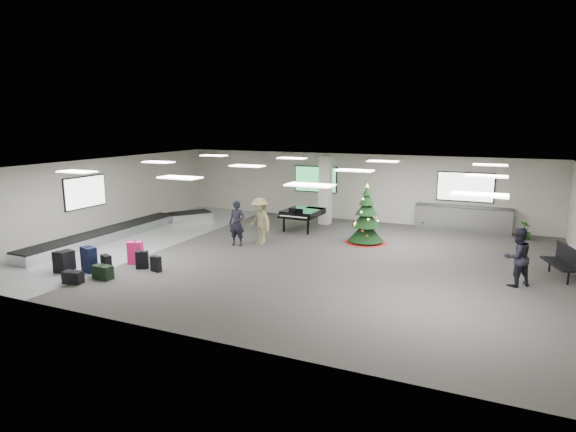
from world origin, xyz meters
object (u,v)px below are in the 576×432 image
at_px(pink_suitcase, 135,253).
at_px(christmas_tree, 366,222).
at_px(traveler_a, 237,223).
at_px(grand_piano, 302,213).
at_px(bench, 564,261).
at_px(service_counter, 463,219).
at_px(potted_plant_right, 525,230).
at_px(potted_plant_left, 424,220).
at_px(traveler_b, 260,221).
at_px(traveler_bench, 517,257).
at_px(baggage_carousel, 125,231).

height_order(pink_suitcase, christmas_tree, christmas_tree).
distance_m(christmas_tree, traveler_a, 5.06).
height_order(grand_piano, bench, grand_piano).
distance_m(service_counter, bench, 6.55).
bearing_deg(service_counter, potted_plant_right, -15.68).
height_order(grand_piano, potted_plant_left, grand_piano).
relative_size(bench, potted_plant_left, 2.27).
xyz_separation_m(pink_suitcase, grand_piano, (3.17, 6.98, 0.39)).
bearing_deg(potted_plant_left, pink_suitcase, -129.96).
bearing_deg(traveler_b, bench, 26.92).
bearing_deg(traveler_bench, pink_suitcase, -24.94).
relative_size(service_counter, grand_piano, 2.09).
xyz_separation_m(christmas_tree, grand_piano, (-3.16, 1.00, -0.04)).
distance_m(bench, traveler_b, 10.35).
bearing_deg(grand_piano, traveler_bench, -23.95).
xyz_separation_m(grand_piano, traveler_b, (-0.53, -2.95, 0.15)).
bearing_deg(bench, grand_piano, 145.27).
relative_size(service_counter, bench, 2.44).
relative_size(baggage_carousel, traveler_a, 5.55).
relative_size(christmas_tree, potted_plant_left, 3.25).
bearing_deg(pink_suitcase, grand_piano, 42.96).
distance_m(potted_plant_left, potted_plant_right, 4.08).
bearing_deg(potted_plant_right, baggage_carousel, -158.42).
height_order(baggage_carousel, potted_plant_right, potted_plant_right).
bearing_deg(potted_plant_right, pink_suitcase, -143.15).
xyz_separation_m(christmas_tree, potted_plant_left, (1.71, 3.61, -0.45)).
distance_m(traveler_bench, potted_plant_right, 6.31).
xyz_separation_m(potted_plant_left, potted_plant_right, (4.04, -0.54, 0.02)).
distance_m(service_counter, traveler_b, 9.04).
distance_m(baggage_carousel, traveler_bench, 14.87).
height_order(christmas_tree, grand_piano, christmas_tree).
xyz_separation_m(baggage_carousel, potted_plant_left, (11.24, 6.58, 0.15)).
bearing_deg(service_counter, grand_piano, -156.86).
relative_size(service_counter, traveler_b, 2.20).
height_order(christmas_tree, traveler_bench, christmas_tree).
bearing_deg(traveler_b, potted_plant_left, 72.37).
bearing_deg(traveler_a, grand_piano, 64.48).
height_order(baggage_carousel, traveler_a, traveler_a).
bearing_deg(pink_suitcase, bench, -5.06).
relative_size(pink_suitcase, potted_plant_right, 1.02).
relative_size(baggage_carousel, pink_suitcase, 12.39).
bearing_deg(service_counter, potted_plant_left, -174.63).
bearing_deg(traveler_b, service_counter, 65.74).
distance_m(grand_piano, potted_plant_left, 5.54).
bearing_deg(traveler_a, potted_plant_left, 39.13).
height_order(service_counter, pink_suitcase, service_counter).
bearing_deg(traveler_a, bench, -2.59).
distance_m(traveler_bench, potted_plant_left, 7.72).
height_order(bench, potted_plant_right, bench).
height_order(pink_suitcase, potted_plant_left, pink_suitcase).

